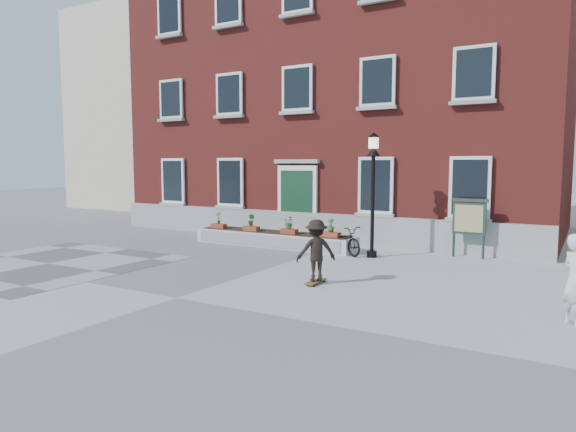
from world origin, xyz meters
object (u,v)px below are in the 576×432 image
Objects in this scene: notice_board at (469,218)px; skateboarder at (316,251)px; bystander at (576,280)px; lamp_post at (373,177)px; bicycle at (343,240)px.

notice_board is 6.14m from skateboarder.
lamp_post reaches higher than bystander.
bicycle is 0.46× the size of lamp_post.
skateboarder is (0.16, -4.14, -1.71)m from lamp_post.
bystander is 5.62m from skateboarder.
bystander is 0.91× the size of notice_board.
bicycle is 2.30m from lamp_post.
bystander is 0.44× the size of lamp_post.
bystander is at bearing -95.16° from bicycle.
notice_board is at bearing 66.00° from skateboarder.
bystander is 1.07× the size of skateboarder.
bicycle is 4.00m from notice_board.
notice_board is 1.17× the size of skateboarder.
lamp_post reaches higher than bicycle.
bystander is at bearing -63.33° from notice_board.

